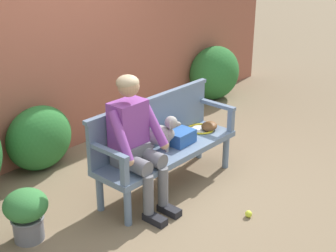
# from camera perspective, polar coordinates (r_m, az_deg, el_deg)

# --- Properties ---
(ground_plane) EXTENTS (40.00, 40.00, 0.00)m
(ground_plane) POSITION_cam_1_polar(r_m,az_deg,el_deg) (5.11, -0.00, -7.14)
(ground_plane) COLOR #7A664C
(brick_garden_fence) EXTENTS (8.00, 0.30, 2.66)m
(brick_garden_fence) POSITION_cam_1_polar(r_m,az_deg,el_deg) (5.82, -12.69, 10.11)
(brick_garden_fence) COLOR #9E5642
(brick_garden_fence) RESTS_ON ground
(hedge_bush_far_left) EXTENTS (0.91, 0.68, 0.83)m
(hedge_bush_far_left) POSITION_cam_1_polar(r_m,az_deg,el_deg) (7.58, 5.50, 6.25)
(hedge_bush_far_left) COLOR #286B2D
(hedge_bush_far_left) RESTS_ON ground
(hedge_bush_mid_left) EXTENTS (0.78, 0.51, 0.73)m
(hedge_bush_mid_left) POSITION_cam_1_polar(r_m,az_deg,el_deg) (5.51, -14.91, -1.38)
(hedge_bush_mid_left) COLOR #286B2D
(hedge_bush_mid_left) RESTS_ON ground
(garden_bench) EXTENTS (1.68, 0.50, 0.44)m
(garden_bench) POSITION_cam_1_polar(r_m,az_deg,el_deg) (4.93, -0.00, -3.31)
(garden_bench) COLOR slate
(garden_bench) RESTS_ON ground
(bench_backrest) EXTENTS (1.72, 0.06, 0.50)m
(bench_backrest) POSITION_cam_1_polar(r_m,az_deg,el_deg) (4.94, -1.90, 0.69)
(bench_backrest) COLOR slate
(bench_backrest) RESTS_ON garden_bench
(bench_armrest_left_end) EXTENTS (0.06, 0.50, 0.28)m
(bench_armrest_left_end) POSITION_cam_1_polar(r_m,az_deg,el_deg) (4.25, -6.31, -4.01)
(bench_armrest_left_end) COLOR slate
(bench_armrest_left_end) RESTS_ON garden_bench
(bench_armrest_right_end) EXTENTS (0.06, 0.50, 0.28)m
(bench_armrest_right_end) POSITION_cam_1_polar(r_m,az_deg,el_deg) (5.36, 6.41, 1.74)
(bench_armrest_right_end) COLOR slate
(bench_armrest_right_end) RESTS_ON garden_bench
(person_seated) EXTENTS (0.56, 0.65, 1.31)m
(person_seated) POSITION_cam_1_polar(r_m,az_deg,el_deg) (4.47, -3.93, -1.50)
(person_seated) COLOR black
(person_seated) RESTS_ON ground
(dog_on_bench) EXTENTS (0.29, 0.34, 0.36)m
(dog_on_bench) POSITION_cam_1_polar(r_m,az_deg,el_deg) (4.82, -0.63, -0.83)
(dog_on_bench) COLOR gray
(dog_on_bench) RESTS_ON garden_bench
(tennis_racket) EXTENTS (0.35, 0.58, 0.03)m
(tennis_racket) POSITION_cam_1_polar(r_m,az_deg,el_deg) (5.38, 3.66, -0.28)
(tennis_racket) COLOR yellow
(tennis_racket) RESTS_ON garden_bench
(baseball_glove) EXTENTS (0.26, 0.22, 0.09)m
(baseball_glove) POSITION_cam_1_polar(r_m,az_deg,el_deg) (5.35, 4.89, -0.01)
(baseball_glove) COLOR brown
(baseball_glove) RESTS_ON garden_bench
(sports_bag) EXTENTS (0.28, 0.21, 0.14)m
(sports_bag) POSITION_cam_1_polar(r_m,az_deg,el_deg) (5.00, 1.55, -1.32)
(sports_bag) COLOR #2856A3
(sports_bag) RESTS_ON garden_bench
(tennis_ball) EXTENTS (0.07, 0.07, 0.07)m
(tennis_ball) POSITION_cam_1_polar(r_m,az_deg,el_deg) (4.66, 9.48, -10.19)
(tennis_ball) COLOR #CCDB33
(tennis_ball) RESTS_ON ground
(potted_plant) EXTENTS (0.38, 0.38, 0.48)m
(potted_plant) POSITION_cam_1_polar(r_m,az_deg,el_deg) (4.36, -16.35, -9.67)
(potted_plant) COLOR slate
(potted_plant) RESTS_ON ground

